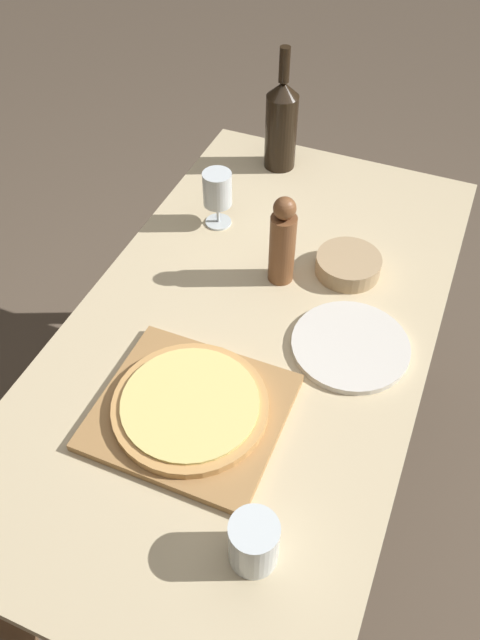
# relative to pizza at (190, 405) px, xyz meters

# --- Properties ---
(ground_plane) EXTENTS (12.00, 12.00, 0.00)m
(ground_plane) POSITION_rel_pizza_xyz_m (0.02, 0.27, -0.79)
(ground_plane) COLOR brown
(dining_table) EXTENTS (0.76, 1.42, 0.76)m
(dining_table) POSITION_rel_pizza_xyz_m (0.02, 0.27, -0.14)
(dining_table) COLOR #CCB78E
(dining_table) RESTS_ON ground_plane
(cutting_board) EXTENTS (0.35, 0.32, 0.02)m
(cutting_board) POSITION_rel_pizza_xyz_m (-0.00, 0.00, -0.02)
(cutting_board) COLOR #A87A47
(cutting_board) RESTS_ON dining_table
(pizza) EXTENTS (0.30, 0.30, 0.02)m
(pizza) POSITION_rel_pizza_xyz_m (0.00, 0.00, 0.00)
(pizza) COLOR tan
(pizza) RESTS_ON cutting_board
(wine_bottle) EXTENTS (0.09, 0.09, 0.34)m
(wine_bottle) POSITION_rel_pizza_xyz_m (-0.13, 0.86, 0.10)
(wine_bottle) COLOR black
(wine_bottle) RESTS_ON dining_table
(pepper_mill) EXTENTS (0.06, 0.06, 0.22)m
(pepper_mill) POSITION_rel_pizza_xyz_m (0.03, 0.42, 0.08)
(pepper_mill) COLOR brown
(pepper_mill) RESTS_ON dining_table
(wine_glass) EXTENTS (0.07, 0.07, 0.15)m
(wine_glass) POSITION_rel_pizza_xyz_m (-0.19, 0.55, 0.07)
(wine_glass) COLOR silver
(wine_glass) RESTS_ON dining_table
(small_bowl) EXTENTS (0.15, 0.15, 0.04)m
(small_bowl) POSITION_rel_pizza_xyz_m (0.17, 0.50, -0.01)
(small_bowl) COLOR tan
(small_bowl) RESTS_ON dining_table
(drinking_tumbler) EXTENTS (0.08, 0.08, 0.10)m
(drinking_tumbler) POSITION_rel_pizza_xyz_m (0.21, -0.21, 0.02)
(drinking_tumbler) COLOR silver
(drinking_tumbler) RESTS_ON dining_table
(dinner_plate) EXTENTS (0.25, 0.25, 0.01)m
(dinner_plate) POSITION_rel_pizza_xyz_m (0.24, 0.28, -0.02)
(dinner_plate) COLOR silver
(dinner_plate) RESTS_ON dining_table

